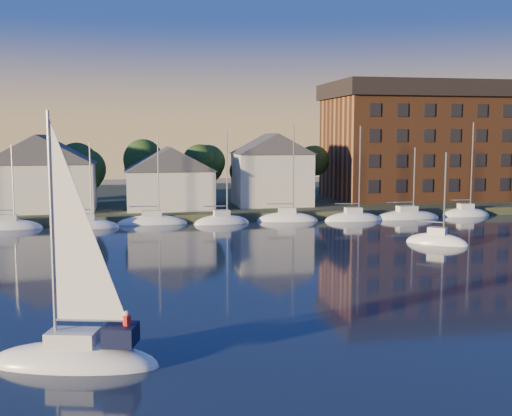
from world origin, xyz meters
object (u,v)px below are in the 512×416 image
object	(u,v)px
drifting_sailboat_right	(437,243)
hero_sailboat	(76,354)
condo_block	(429,140)
clubhouse_centre	(170,177)
clubhouse_east	(272,169)
clubhouse_west	(42,172)

from	to	relation	value
drifting_sailboat_right	hero_sailboat	bearing A→B (deg)	-98.82
condo_block	drifting_sailboat_right	world-z (taller)	condo_block
drifting_sailboat_right	clubhouse_centre	bearing A→B (deg)	172.71
hero_sailboat	clubhouse_east	bearing A→B (deg)	-96.16
clubhouse_centre	clubhouse_east	size ratio (longest dim) A/B	1.10
clubhouse_centre	hero_sailboat	world-z (taller)	hero_sailboat
clubhouse_east	hero_sailboat	world-z (taller)	hero_sailboat
clubhouse_centre	condo_block	size ratio (longest dim) A/B	0.37
clubhouse_east	hero_sailboat	size ratio (longest dim) A/B	0.82
clubhouse_east	hero_sailboat	distance (m)	60.30
hero_sailboat	drifting_sailboat_right	xyz separation A→B (m)	(31.84, 27.44, -0.45)
clubhouse_west	hero_sailboat	xyz separation A→B (m)	(8.33, -55.01, -5.38)
condo_block	drifting_sailboat_right	bearing A→B (deg)	-114.65
clubhouse_west	hero_sailboat	bearing A→B (deg)	-81.39
clubhouse_west	hero_sailboat	distance (m)	55.89
clubhouse_east	condo_block	bearing A→B (deg)	12.89
clubhouse_west	drifting_sailboat_right	size ratio (longest dim) A/B	1.36
clubhouse_west	clubhouse_east	xyz separation A→B (m)	(30.00, 1.00, 0.07)
clubhouse_centre	condo_block	distance (m)	41.05
clubhouse_east	hero_sailboat	xyz separation A→B (m)	(-21.67, -56.01, -5.45)
clubhouse_centre	hero_sailboat	distance (m)	54.74
condo_block	clubhouse_west	bearing A→B (deg)	-172.93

